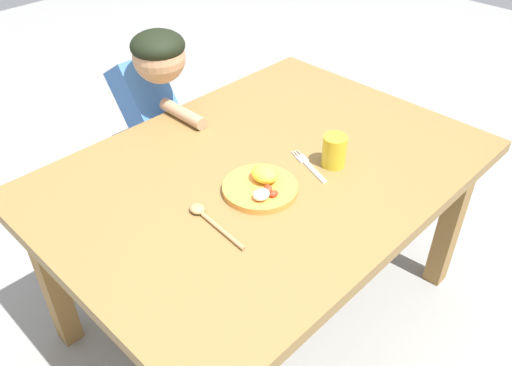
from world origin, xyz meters
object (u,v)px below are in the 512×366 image
(person, at_px, (152,124))
(fork, at_px, (309,166))
(spoon, at_px, (207,217))
(plate, at_px, (261,186))
(drinking_cup, at_px, (334,151))

(person, bearing_deg, fork, 96.93)
(person, bearing_deg, spoon, 66.12)
(spoon, xyz_separation_m, person, (0.30, 0.68, -0.12))
(plate, bearing_deg, spoon, 175.36)
(fork, relative_size, spoon, 0.80)
(plate, relative_size, spoon, 0.97)
(person, bearing_deg, drinking_cup, 101.05)
(spoon, bearing_deg, person, -18.79)
(plate, xyz_separation_m, spoon, (-0.20, 0.02, -0.01))
(drinking_cup, distance_m, person, 0.79)
(plate, height_order, fork, plate)
(drinking_cup, bearing_deg, spoon, 169.37)
(plate, relative_size, fork, 1.22)
(spoon, distance_m, person, 0.75)
(fork, distance_m, person, 0.73)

